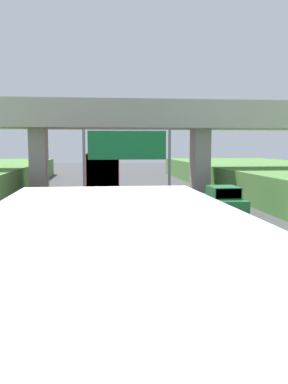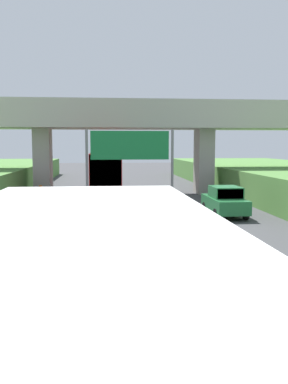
{
  "view_description": "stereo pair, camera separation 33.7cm",
  "coord_description": "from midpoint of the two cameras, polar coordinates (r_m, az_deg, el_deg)",
  "views": [
    {
      "loc": [
        -2.07,
        2.1,
        4.02
      ],
      "look_at": [
        0.0,
        20.11,
        2.0
      ],
      "focal_mm": 39.08,
      "sensor_mm": 36.0,
      "label": 1
    },
    {
      "loc": [
        -1.74,
        2.07,
        4.02
      ],
      "look_at": [
        0.0,
        20.11,
        2.0
      ],
      "focal_mm": 39.08,
      "sensor_mm": 36.0,
      "label": 2
    }
  ],
  "objects": [
    {
      "name": "construction_barrel_3",
      "position": [
        23.64,
        -16.77,
        -2.58
      ],
      "size": [
        0.57,
        0.57,
        0.9
      ],
      "color": "orange",
      "rests_on": "ground"
    },
    {
      "name": "car_green",
      "position": [
        24.25,
        11.36,
        -1.26
      ],
      "size": [
        1.86,
        4.1,
        1.72
      ],
      "color": "#236B38",
      "rests_on": "ground"
    },
    {
      "name": "overpass_bridge",
      "position": [
        34.56,
        -2.37,
        9.15
      ],
      "size": [
        40.0,
        4.8,
        7.59
      ],
      "color": "#ADA89E",
      "rests_on": "ground"
    },
    {
      "name": "overhead_highway_sign",
      "position": [
        27.84,
        -1.59,
        5.76
      ],
      "size": [
        5.88,
        0.18,
        5.09
      ],
      "color": "slate",
      "rests_on": "ground"
    },
    {
      "name": "truck_red",
      "position": [
        32.49,
        -5.0,
        2.66
      ],
      "size": [
        2.44,
        7.3,
        3.44
      ],
      "color": "black",
      "rests_on": "ground"
    },
    {
      "name": "truck_white",
      "position": [
        4.71,
        -5.56,
        -19.97
      ],
      "size": [
        2.44,
        7.3,
        3.44
      ],
      "color": "black",
      "rests_on": "ground"
    },
    {
      "name": "construction_barrel_4",
      "position": [
        28.86,
        -14.71,
        -0.94
      ],
      "size": [
        0.57,
        0.57,
        0.9
      ],
      "color": "orange",
      "rests_on": "ground"
    },
    {
      "name": "lane_centre_stripe",
      "position": [
        27.52,
        -1.47,
        -2.03
      ],
      "size": [
        0.2,
        98.49,
        0.01
      ],
      "primitive_type": "cube",
      "color": "white",
      "rests_on": "ground"
    },
    {
      "name": "construction_barrel_5",
      "position": [
        34.15,
        -13.6,
        0.2
      ],
      "size": [
        0.57,
        0.57,
        0.9
      ],
      "color": "orange",
      "rests_on": "ground"
    }
  ]
}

